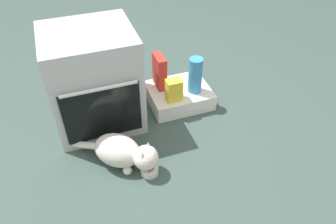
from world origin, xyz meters
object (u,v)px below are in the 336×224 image
object	(u,v)px
food_bowl	(150,170)
cereal_box	(160,71)
oven	(94,80)
pantry_cabinet	(179,95)
water_bottle	(195,75)
snack_bag	(174,90)
cat	(123,152)

from	to	relation	value
food_bowl	cereal_box	world-z (taller)	cereal_box
oven	pantry_cabinet	size ratio (longest dim) A/B	1.52
water_bottle	snack_bag	world-z (taller)	water_bottle
oven	cereal_box	xyz separation A→B (m)	(0.53, 0.10, -0.10)
food_bowl	cat	xyz separation A→B (m)	(-0.14, 0.13, 0.10)
oven	pantry_cabinet	bearing A→B (deg)	-0.19
cat	pantry_cabinet	bearing A→B (deg)	82.74
water_bottle	snack_bag	size ratio (longest dim) A/B	1.67
food_bowl	oven	bearing A→B (deg)	107.79
food_bowl	cat	size ratio (longest dim) A/B	0.21
oven	pantry_cabinet	distance (m)	0.74
water_bottle	snack_bag	distance (m)	0.21
snack_bag	cereal_box	bearing A→B (deg)	101.88
food_bowl	water_bottle	distance (m)	0.86
oven	cereal_box	distance (m)	0.55
cereal_box	food_bowl	bearing A→B (deg)	-113.42
cat	snack_bag	bearing A→B (deg)	80.26
water_bottle	cat	bearing A→B (deg)	-147.07
oven	water_bottle	distance (m)	0.79
food_bowl	water_bottle	xyz separation A→B (m)	(0.57, 0.59, 0.26)
food_bowl	snack_bag	distance (m)	0.68
oven	water_bottle	world-z (taller)	oven
food_bowl	cat	world-z (taller)	cat
food_bowl	snack_bag	world-z (taller)	snack_bag
pantry_cabinet	cereal_box	size ratio (longest dim) A/B	1.78
pantry_cabinet	water_bottle	world-z (taller)	water_bottle
water_bottle	snack_bag	xyz separation A→B (m)	(-0.20, -0.05, -0.06)
pantry_cabinet	cereal_box	xyz separation A→B (m)	(-0.14, 0.10, 0.21)
cat	cereal_box	xyz separation A→B (m)	(0.47, 0.62, 0.15)
oven	water_bottle	xyz separation A→B (m)	(0.78, -0.07, -0.09)
water_bottle	cereal_box	bearing A→B (deg)	146.47
pantry_cabinet	water_bottle	bearing A→B (deg)	-30.52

